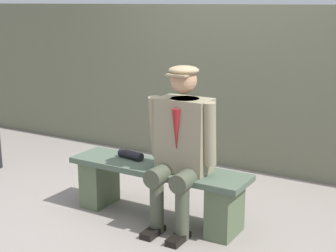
{
  "coord_description": "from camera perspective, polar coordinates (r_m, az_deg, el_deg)",
  "views": [
    {
      "loc": [
        -2.09,
        3.36,
        1.78
      ],
      "look_at": [
        -0.1,
        0.0,
        0.81
      ],
      "focal_mm": 53.93,
      "sensor_mm": 36.0,
      "label": 1
    }
  ],
  "objects": [
    {
      "name": "stadium_wall",
      "position": [
        5.52,
        7.96,
        4.35
      ],
      "size": [
        12.0,
        0.24,
        1.75
      ],
      "primitive_type": "cube",
      "color": "#656851",
      "rests_on": "ground"
    },
    {
      "name": "seated_man",
      "position": [
        3.93,
        1.5,
        -1.86
      ],
      "size": [
        0.59,
        0.54,
        1.31
      ],
      "color": "gray",
      "rests_on": "ground"
    },
    {
      "name": "ground_plane",
      "position": [
        4.34,
        -1.16,
        -10.32
      ],
      "size": [
        30.0,
        30.0,
        0.0
      ],
      "primitive_type": "plane",
      "color": "gray"
    },
    {
      "name": "rolled_magazine",
      "position": [
        4.35,
        -4.24,
        -3.27
      ],
      "size": [
        0.25,
        0.1,
        0.07
      ],
      "primitive_type": "cylinder",
      "rotation": [
        0.0,
        1.57,
        -0.14
      ],
      "color": "black",
      "rests_on": "bench"
    },
    {
      "name": "bench",
      "position": [
        4.23,
        -1.18,
        -6.76
      ],
      "size": [
        1.56,
        0.4,
        0.46
      ],
      "color": "#4A5B4A",
      "rests_on": "ground"
    }
  ]
}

